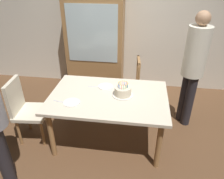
{
  "coord_description": "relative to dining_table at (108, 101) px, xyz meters",
  "views": [
    {
      "loc": [
        0.4,
        -2.4,
        2.25
      ],
      "look_at": [
        0.05,
        0.0,
        0.85
      ],
      "focal_mm": 34.11,
      "sensor_mm": 36.0,
      "label": 1
    }
  ],
  "objects": [
    {
      "name": "person_guest",
      "position": [
        1.16,
        0.59,
        0.35
      ],
      "size": [
        0.32,
        0.32,
        1.78
      ],
      "color": "#262328",
      "rests_on": "ground"
    },
    {
      "name": "plate_near_celebrant",
      "position": [
        -0.43,
        -0.24,
        0.09
      ],
      "size": [
        0.22,
        0.22,
        0.01
      ],
      "primitive_type": "cylinder",
      "color": "white",
      "rests_on": "dining_table"
    },
    {
      "name": "china_cabinet",
      "position": [
        -0.51,
        1.56,
        0.28
      ],
      "size": [
        1.1,
        0.45,
        1.9
      ],
      "color": "#9E7042",
      "rests_on": "ground"
    },
    {
      "name": "fork_far_side",
      "position": [
        -0.24,
        0.22,
        0.09
      ],
      "size": [
        0.18,
        0.04,
        0.01
      ],
      "primitive_type": "cube",
      "rotation": [
        0.0,
        0.0,
        0.14
      ],
      "color": "silver",
      "rests_on": "dining_table"
    },
    {
      "name": "chair_spindle_back",
      "position": [
        0.2,
        0.85,
        -0.21
      ],
      "size": [
        0.48,
        0.48,
        0.95
      ],
      "color": "tan",
      "rests_on": "ground"
    },
    {
      "name": "back_wall",
      "position": [
        0.0,
        1.85,
        0.63
      ],
      "size": [
        6.4,
        0.1,
        2.6
      ],
      "primitive_type": "cube",
      "color": "silver",
      "rests_on": "ground"
    },
    {
      "name": "chair_upholstered",
      "position": [
        -1.18,
        -0.13,
        -0.14
      ],
      "size": [
        0.48,
        0.48,
        0.95
      ],
      "color": "beige",
      "rests_on": "ground"
    },
    {
      "name": "fork_near_celebrant",
      "position": [
        -0.59,
        -0.24,
        0.09
      ],
      "size": [
        0.18,
        0.05,
        0.01
      ],
      "primitive_type": "cube",
      "rotation": [
        0.0,
        0.0,
        -0.19
      ],
      "color": "silver",
      "rests_on": "dining_table"
    },
    {
      "name": "birthday_cake",
      "position": [
        0.19,
        0.04,
        0.15
      ],
      "size": [
        0.28,
        0.28,
        0.19
      ],
      "color": "silver",
      "rests_on": "dining_table"
    },
    {
      "name": "ground",
      "position": [
        0.0,
        0.0,
        -0.67
      ],
      "size": [
        6.4,
        6.4,
        0.0
      ],
      "primitive_type": "plane",
      "color": "brown"
    },
    {
      "name": "dining_table",
      "position": [
        0.0,
        0.0,
        0.0
      ],
      "size": [
        1.58,
        1.05,
        0.75
      ],
      "color": "beige",
      "rests_on": "ground"
    },
    {
      "name": "plate_far_side",
      "position": [
        -0.08,
        0.24,
        0.09
      ],
      "size": [
        0.22,
        0.22,
        0.01
      ],
      "primitive_type": "cylinder",
      "color": "white",
      "rests_on": "dining_table"
    }
  ]
}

